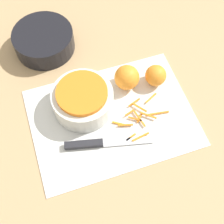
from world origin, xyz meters
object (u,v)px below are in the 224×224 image
Objects in this scene: bowl_dark at (44,41)px; orange_right at (156,75)px; bowl_speckled at (83,99)px; knife at (93,144)px; orange_left at (127,77)px.

bowl_dark is 3.00× the size of orange_right.
bowl_speckled is 0.13m from knife.
knife is 3.79× the size of orange_right.
bowl_speckled is 2.33× the size of orange_left.
bowl_speckled is 0.91× the size of bowl_dark.
bowl_dark is 0.39m from orange_right.
knife is at bearing -134.05° from orange_left.
bowl_speckled is at bearing -167.43° from orange_left.
bowl_speckled reaches higher than knife.
knife is (-0.01, -0.13, -0.03)m from bowl_speckled.
bowl_dark is at bearing 131.93° from orange_left.
bowl_speckled is 0.27m from bowl_dark.
orange_left is at bearing -48.07° from bowl_dark.
bowl_speckled reaches higher than orange_left.
bowl_speckled is 2.73× the size of orange_right.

